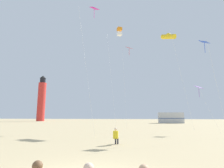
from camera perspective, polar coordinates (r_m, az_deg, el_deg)
The scene contains 9 objects.
kite_flyer_standing at distance 13.40m, azimuth 1.24°, elevation -15.80°, with size 0.36×0.53×1.16m.
kite_tube_gold at distance 29.10m, azimuth 17.19°, elevation 14.00°, with size 3.68×3.82×14.25m.
kite_diamond_scarlet at distance 28.96m, azimuth 5.23°, elevation 10.04°, with size 1.68×1.68×12.64m.
kite_diamond_violet at distance 24.45m, azimuth 25.53°, elevation -1.29°, with size 2.49×2.35×5.61m.
kite_diamond_magenta at distance 21.91m, azimuth -5.80°, elevation 20.91°, with size 2.34×2.28×14.16m.
kite_box_orange at distance 26.61m, azimuth 2.33°, elevation 15.97°, with size 2.23×2.23×14.19m.
kite_diamond_blue at distance 21.92m, azimuth 27.05°, elevation 10.68°, with size 1.89×1.89×9.90m.
lighthouse_distant at distance 72.19m, azimuth -21.13°, elevation -4.51°, with size 2.80×2.80×16.80m.
rv_van_silver at distance 51.94m, azimuth 17.86°, elevation -10.02°, with size 6.44×2.34×2.80m.
Camera 1 is at (1.69, -5.82, 2.02)m, focal length 29.30 mm.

